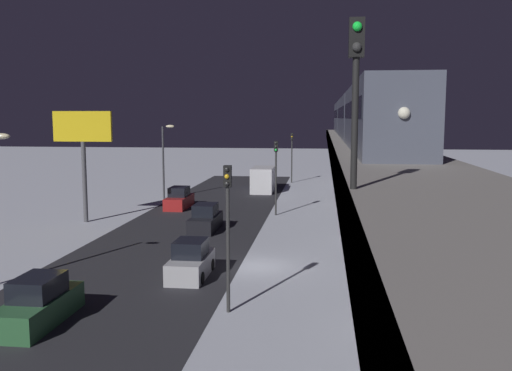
{
  "coord_description": "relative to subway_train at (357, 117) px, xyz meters",
  "views": [
    {
      "loc": [
        -3.61,
        30.19,
        8.41
      ],
      "look_at": [
        2.89,
        -23.18,
        1.75
      ],
      "focal_mm": 38.67,
      "sensor_mm": 36.0,
      "label": 1
    }
  ],
  "objects": [
    {
      "name": "rail_signal",
      "position": [
        2.16,
        34.99,
        0.95
      ],
      "size": [
        0.36,
        0.41,
        4.0
      ],
      "color": "black",
      "rests_on": "elevated_railway"
    },
    {
      "name": "commercial_billboard",
      "position": [
        21.88,
        6.35,
        -1.65
      ],
      "size": [
        4.8,
        0.36,
        8.9
      ],
      "color": "#4C4C51",
      "rests_on": "ground_plane"
    },
    {
      "name": "traffic_light_near",
      "position": [
        6.88,
        25.53,
        -4.28
      ],
      "size": [
        0.32,
        0.44,
        6.4
      ],
      "color": "#2D2D2D",
      "rests_on": "ground_plane"
    },
    {
      "name": "elevated_railway",
      "position": [
        0.09,
        18.09,
        -2.67
      ],
      "size": [
        5.0,
        95.66,
        6.7
      ],
      "color": "gray",
      "rests_on": "ground_plane"
    },
    {
      "name": "avenue_asphalt",
      "position": [
        12.98,
        18.09,
        -8.47
      ],
      "size": [
        11.0,
        95.66,
        0.01
      ],
      "primitive_type": "cube",
      "color": "#28282D",
      "rests_on": "ground_plane"
    },
    {
      "name": "sedan_black",
      "position": [
        11.58,
        8.36,
        -7.68
      ],
      "size": [
        1.8,
        4.79,
        1.97
      ],
      "rotation": [
        0.0,
        0.0,
        3.14
      ],
      "color": "black",
      "rests_on": "ground_plane"
    },
    {
      "name": "sedan_green",
      "position": [
        14.38,
        27.72,
        -7.68
      ],
      "size": [
        1.8,
        4.73,
        1.97
      ],
      "color": "#2D6038",
      "rests_on": "ground_plane"
    },
    {
      "name": "traffic_light_far",
      "position": [
        6.88,
        -22.68,
        -4.28
      ],
      "size": [
        0.32,
        0.44,
        6.4
      ],
      "color": "#2D2D2D",
      "rests_on": "ground_plane"
    },
    {
      "name": "sedan_silver",
      "position": [
        9.78,
        20.41,
        -7.69
      ],
      "size": [
        1.91,
        4.18,
        1.97
      ],
      "rotation": [
        0.0,
        0.0,
        3.14
      ],
      "color": "#B2B2B7",
      "rests_on": "ground_plane"
    },
    {
      "name": "sedan_red",
      "position": [
        16.18,
        -1.38,
        -7.68
      ],
      "size": [
        1.8,
        4.73,
        1.97
      ],
      "color": "#A51E1E",
      "rests_on": "ground_plane"
    },
    {
      "name": "subway_train",
      "position": [
        0.0,
        0.0,
        0.0
      ],
      "size": [
        2.94,
        55.47,
        3.4
      ],
      "color": "#4C5160",
      "rests_on": "elevated_railway"
    },
    {
      "name": "ground_plane",
      "position": [
        6.51,
        18.09,
        -8.48
      ],
      "size": [
        240.0,
        240.0,
        0.0
      ],
      "primitive_type": "plane",
      "color": "silver"
    },
    {
      "name": "traffic_light_mid",
      "position": [
        6.88,
        1.42,
        -4.28
      ],
      "size": [
        0.32,
        0.44,
        6.4
      ],
      "color": "#2D2D2D",
      "rests_on": "ground_plane"
    },
    {
      "name": "box_truck",
      "position": [
        9.58,
        -14.31,
        -7.13
      ],
      "size": [
        2.4,
        7.4,
        2.8
      ],
      "color": "navy",
      "rests_on": "ground_plane"
    },
    {
      "name": "street_lamp_far",
      "position": [
        19.05,
        -6.91,
        -3.66
      ],
      "size": [
        1.35,
        0.44,
        7.65
      ],
      "color": "#38383D",
      "rests_on": "ground_plane"
    }
  ]
}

